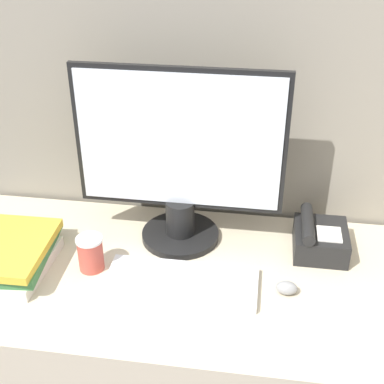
{
  "coord_description": "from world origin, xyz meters",
  "views": [
    {
      "loc": [
        0.12,
        -0.83,
        1.71
      ],
      "look_at": [
        -0.06,
        0.36,
        0.99
      ],
      "focal_mm": 50.0,
      "sensor_mm": 36.0,
      "label": 1
    }
  ],
  "objects_px": {
    "monitor": "(180,164)",
    "mouse": "(287,288)",
    "coffee_cup": "(91,253)",
    "book_stack": "(9,254)",
    "keyboard": "(181,283)",
    "desk_telephone": "(319,239)"
  },
  "relations": [
    {
      "from": "book_stack",
      "to": "desk_telephone",
      "type": "xyz_separation_m",
      "value": [
        0.88,
        0.2,
        0.0
      ]
    },
    {
      "from": "book_stack",
      "to": "desk_telephone",
      "type": "bearing_deg",
      "value": 13.13
    },
    {
      "from": "monitor",
      "to": "mouse",
      "type": "xyz_separation_m",
      "value": [
        0.32,
        -0.22,
        -0.24
      ]
    },
    {
      "from": "book_stack",
      "to": "mouse",
      "type": "bearing_deg",
      "value": -0.06
    },
    {
      "from": "coffee_cup",
      "to": "monitor",
      "type": "bearing_deg",
      "value": 39.78
    },
    {
      "from": "monitor",
      "to": "mouse",
      "type": "bearing_deg",
      "value": -33.58
    },
    {
      "from": "desk_telephone",
      "to": "coffee_cup",
      "type": "bearing_deg",
      "value": -164.56
    },
    {
      "from": "monitor",
      "to": "mouse",
      "type": "distance_m",
      "value": 0.46
    },
    {
      "from": "mouse",
      "to": "desk_telephone",
      "type": "bearing_deg",
      "value": 65.45
    },
    {
      "from": "desk_telephone",
      "to": "keyboard",
      "type": "bearing_deg",
      "value": -150.32
    },
    {
      "from": "mouse",
      "to": "book_stack",
      "type": "relative_size",
      "value": 0.18
    },
    {
      "from": "coffee_cup",
      "to": "keyboard",
      "type": "bearing_deg",
      "value": -8.09
    },
    {
      "from": "keyboard",
      "to": "book_stack",
      "type": "distance_m",
      "value": 0.5
    },
    {
      "from": "book_stack",
      "to": "monitor",
      "type": "bearing_deg",
      "value": 25.08
    },
    {
      "from": "coffee_cup",
      "to": "desk_telephone",
      "type": "height_order",
      "value": "desk_telephone"
    },
    {
      "from": "desk_telephone",
      "to": "monitor",
      "type": "bearing_deg",
      "value": 178.62
    },
    {
      "from": "keyboard",
      "to": "book_stack",
      "type": "relative_size",
      "value": 1.31
    },
    {
      "from": "keyboard",
      "to": "mouse",
      "type": "relative_size",
      "value": 7.24
    },
    {
      "from": "monitor",
      "to": "coffee_cup",
      "type": "xyz_separation_m",
      "value": [
        -0.23,
        -0.19,
        -0.2
      ]
    },
    {
      "from": "monitor",
      "to": "book_stack",
      "type": "distance_m",
      "value": 0.55
    },
    {
      "from": "coffee_cup",
      "to": "book_stack",
      "type": "distance_m",
      "value": 0.23
    },
    {
      "from": "monitor",
      "to": "mouse",
      "type": "height_order",
      "value": "monitor"
    }
  ]
}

